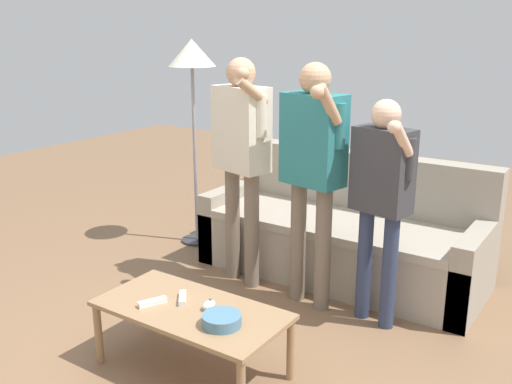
# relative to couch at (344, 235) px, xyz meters

# --- Properties ---
(ground_plane) EXTENTS (12.00, 12.00, 0.00)m
(ground_plane) POSITION_rel_couch_xyz_m (-0.07, -1.55, -0.31)
(ground_plane) COLOR brown
(couch) EXTENTS (2.12, 0.84, 0.91)m
(couch) POSITION_rel_couch_xyz_m (0.00, 0.00, 0.00)
(couch) COLOR #9E9384
(couch) RESTS_ON ground
(coffee_table) EXTENTS (1.05, 0.53, 0.38)m
(coffee_table) POSITION_rel_couch_xyz_m (-0.11, -1.67, 0.03)
(coffee_table) COLOR #997551
(coffee_table) RESTS_ON ground
(snack_bowl) EXTENTS (0.20, 0.20, 0.06)m
(snack_bowl) POSITION_rel_couch_xyz_m (0.14, -1.73, 0.10)
(snack_bowl) COLOR teal
(snack_bowl) RESTS_ON coffee_table
(game_remote_nunchuk) EXTENTS (0.06, 0.09, 0.05)m
(game_remote_nunchuk) POSITION_rel_couch_xyz_m (-0.02, -1.63, 0.10)
(game_remote_nunchuk) COLOR white
(game_remote_nunchuk) RESTS_ON coffee_table
(floor_lamp) EXTENTS (0.39, 0.39, 1.75)m
(floor_lamp) POSITION_rel_couch_xyz_m (-1.37, -0.10, 1.24)
(floor_lamp) COLOR #2D2D33
(floor_lamp) RESTS_ON ground
(player_left) EXTENTS (0.48, 0.42, 1.65)m
(player_left) POSITION_rel_couch_xyz_m (-0.56, -0.56, 0.73)
(player_left) COLOR #756656
(player_left) RESTS_ON ground
(player_center) EXTENTS (0.47, 0.45, 1.64)m
(player_center) POSITION_rel_couch_xyz_m (0.04, -0.60, 0.72)
(player_center) COLOR #756656
(player_center) RESTS_ON ground
(player_right) EXTENTS (0.41, 0.39, 1.44)m
(player_right) POSITION_rel_couch_xyz_m (0.51, -0.59, 0.60)
(player_right) COLOR #2D3856
(player_right) RESTS_ON ground
(game_remote_wand_near) EXTENTS (0.12, 0.14, 0.03)m
(game_remote_wand_near) POSITION_rel_couch_xyz_m (-0.21, -1.63, 0.09)
(game_remote_wand_near) COLOR white
(game_remote_wand_near) RESTS_ON coffee_table
(game_remote_wand_far) EXTENTS (0.10, 0.16, 0.03)m
(game_remote_wand_far) POSITION_rel_couch_xyz_m (-0.31, -1.76, 0.09)
(game_remote_wand_far) COLOR white
(game_remote_wand_far) RESTS_ON coffee_table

